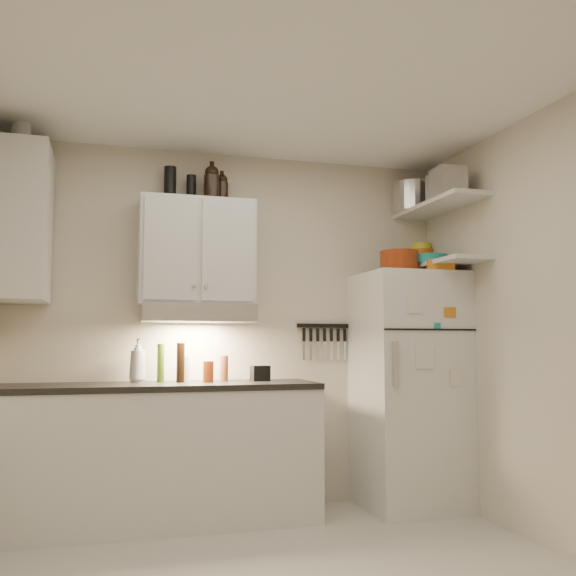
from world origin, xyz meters
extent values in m
cube|color=white|center=(0.00, 0.00, 2.61)|extent=(3.20, 3.00, 0.02)
cube|color=beige|center=(0.00, 1.51, 1.30)|extent=(3.20, 0.02, 2.60)
cube|color=beige|center=(1.61, 0.00, 1.30)|extent=(0.02, 3.00, 2.60)
cube|color=silver|center=(-0.55, 1.20, 0.44)|extent=(2.10, 0.60, 0.88)
cube|color=black|center=(-0.55, 1.20, 0.90)|extent=(2.10, 0.62, 0.04)
cube|color=silver|center=(-0.30, 1.33, 1.83)|extent=(0.80, 0.33, 0.75)
cube|color=silver|center=(-1.44, 1.20, 1.95)|extent=(0.33, 0.55, 1.00)
cube|color=silver|center=(-0.30, 1.27, 1.39)|extent=(0.76, 0.46, 0.12)
cube|color=silver|center=(1.25, 1.16, 0.85)|extent=(0.70, 0.68, 1.70)
cube|color=silver|center=(1.45, 1.02, 2.20)|extent=(0.30, 0.95, 0.03)
cube|color=silver|center=(1.45, 1.02, 1.76)|extent=(0.30, 0.95, 0.03)
cube|color=black|center=(0.70, 1.49, 1.32)|extent=(0.42, 0.02, 0.03)
cylinder|color=maroon|center=(1.17, 1.13, 1.78)|extent=(0.28, 0.28, 0.16)
cube|color=orange|center=(1.40, 0.95, 1.74)|extent=(0.26, 0.29, 0.08)
cylinder|color=silver|center=(1.35, 1.15, 1.75)|extent=(0.06, 0.06, 0.11)
cylinder|color=silver|center=(1.40, 1.34, 2.33)|extent=(0.35, 0.35, 0.23)
cube|color=#AAAAAD|center=(1.51, 1.02, 2.33)|extent=(0.24, 0.22, 0.23)
cube|color=#AAAAAD|center=(1.39, 0.78, 2.31)|extent=(0.21, 0.21, 0.20)
cylinder|color=teal|center=(1.49, 1.38, 1.82)|extent=(0.25, 0.25, 0.10)
cylinder|color=#DA5B14|center=(1.52, 1.45, 1.90)|extent=(0.20, 0.20, 0.06)
cylinder|color=#CBD425|center=(1.52, 1.45, 1.96)|extent=(0.16, 0.16, 0.05)
cylinder|color=teal|center=(1.40, 1.08, 1.81)|extent=(0.26, 0.26, 0.06)
cylinder|color=black|center=(-0.33, 1.41, 2.30)|extent=(0.07, 0.07, 0.20)
cylinder|color=black|center=(-0.48, 1.41, 2.33)|extent=(0.11, 0.11, 0.25)
cylinder|color=silver|center=(-1.46, 1.19, 2.53)|extent=(0.16, 0.16, 0.17)
imported|color=silver|center=(-0.69, 1.34, 1.09)|extent=(0.14, 0.14, 0.33)
cylinder|color=brown|center=(-0.10, 1.32, 1.01)|extent=(0.07, 0.07, 0.18)
cylinder|color=#3B5816|center=(-0.54, 1.33, 1.05)|extent=(0.06, 0.06, 0.26)
cylinder|color=black|center=(-0.41, 1.26, 1.05)|extent=(0.06, 0.06, 0.27)
cylinder|color=silver|center=(-0.37, 1.32, 1.01)|extent=(0.07, 0.07, 0.17)
cylinder|color=maroon|center=(-0.23, 1.22, 0.99)|extent=(0.09, 0.09, 0.14)
cube|color=black|center=(0.15, 1.28, 0.97)|extent=(0.13, 0.10, 0.11)
camera|label=1|loc=(-0.91, -3.16, 1.18)|focal=40.00mm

